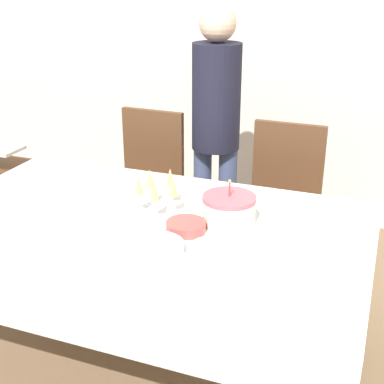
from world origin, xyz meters
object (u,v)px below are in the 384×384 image
object	(u,v)px
birthday_cake	(229,210)
person_standing	(216,118)
champagne_tray	(157,195)
plate_stack_dessert	(186,227)
high_chair	(8,177)
dining_chair_far_left	(146,184)
dining_chair_far_right	(281,203)
plate_stack_main	(155,248)

from	to	relation	value
birthday_cake	person_standing	size ratio (longest dim) A/B	0.14
champagne_tray	birthday_cake	bearing A→B (deg)	1.78
plate_stack_dessert	person_standing	bearing A→B (deg)	101.95
high_chair	dining_chair_far_left	bearing A→B (deg)	6.28
dining_chair_far_right	champagne_tray	size ratio (longest dim) A/B	3.33
dining_chair_far_right	champagne_tray	world-z (taller)	dining_chair_far_right
plate_stack_main	high_chair	bearing A→B (deg)	146.63
dining_chair_far_right	plate_stack_main	xyz separation A→B (m)	(-0.26, -1.11, 0.23)
dining_chair_far_left	champagne_tray	distance (m)	0.94
plate_stack_main	birthday_cake	bearing A→B (deg)	61.40
high_chair	person_standing	bearing A→B (deg)	10.33
birthday_cake	plate_stack_main	xyz separation A→B (m)	(-0.19, -0.34, -0.04)
dining_chair_far_left	champagne_tray	bearing A→B (deg)	-60.98
plate_stack_main	person_standing	bearing A→B (deg)	98.05
dining_chair_far_right	birthday_cake	size ratio (longest dim) A/B	4.25
person_standing	champagne_tray	bearing A→B (deg)	-87.70
high_chair	plate_stack_main	bearing A→B (deg)	-33.37
birthday_cake	dining_chair_far_right	bearing A→B (deg)	84.31
birthday_cake	person_standing	distance (m)	0.99
champagne_tray	person_standing	size ratio (longest dim) A/B	0.18
dining_chair_far_left	dining_chair_far_right	bearing A→B (deg)	0.00
plate_stack_main	person_standing	distance (m)	1.28
champagne_tray	plate_stack_main	size ratio (longest dim) A/B	1.31
birthday_cake	plate_stack_dessert	distance (m)	0.20
plate_stack_main	plate_stack_dessert	xyz separation A→B (m)	(0.04, 0.20, 0.00)
dining_chair_far_left	birthday_cake	bearing A→B (deg)	-45.44
dining_chair_far_left	high_chair	distance (m)	0.96
birthday_cake	champagne_tray	distance (m)	0.33
dining_chair_far_left	champagne_tray	xyz separation A→B (m)	(0.43, -0.78, 0.30)
dining_chair_far_right	plate_stack_main	distance (m)	1.16
dining_chair_far_right	plate_stack_dessert	size ratio (longest dim) A/B	5.87
birthday_cake	person_standing	xyz separation A→B (m)	(-0.36, 0.91, 0.14)
plate_stack_dessert	champagne_tray	bearing A→B (deg)	145.37
champagne_tray	plate_stack_main	distance (m)	0.36
birthday_cake	champagne_tray	bearing A→B (deg)	-178.22
plate_stack_dessert	dining_chair_far_left	bearing A→B (deg)	124.23
dining_chair_far_left	high_chair	xyz separation A→B (m)	(-0.95, -0.10, -0.05)
champagne_tray	high_chair	world-z (taller)	champagne_tray
dining_chair_far_left	dining_chair_far_right	xyz separation A→B (m)	(0.83, 0.00, 0.00)
birthday_cake	plate_stack_main	size ratio (longest dim) A/B	1.03
dining_chair_far_right	plate_stack_main	bearing A→B (deg)	-103.28
person_standing	high_chair	size ratio (longest dim) A/B	2.21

